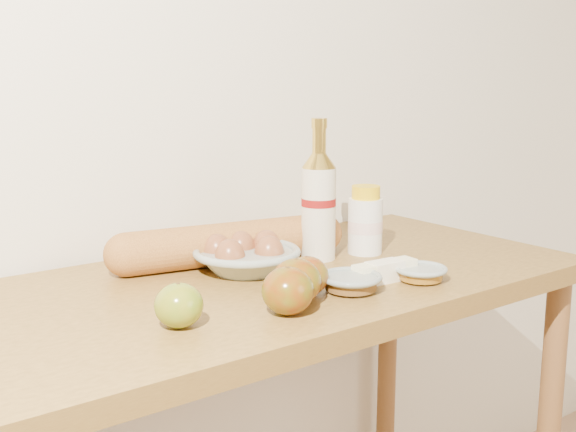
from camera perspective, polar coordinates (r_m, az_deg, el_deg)
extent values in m
cube|color=silver|center=(1.61, -7.91, 11.90)|extent=(3.50, 0.02, 2.60)
cube|color=olive|center=(1.39, -0.75, -5.49)|extent=(1.20, 0.60, 0.04)
cylinder|color=brown|center=(2.06, 7.79, -13.17)|extent=(0.05, 0.05, 0.86)
cylinder|color=beige|center=(1.48, 2.43, 0.17)|extent=(0.08, 0.08, 0.19)
cylinder|color=maroon|center=(1.47, 2.44, 1.13)|extent=(0.08, 0.08, 0.02)
cone|color=gold|center=(1.46, 2.46, 4.41)|extent=(0.08, 0.08, 0.03)
cylinder|color=gold|center=(1.46, 2.48, 5.97)|extent=(0.03, 0.03, 0.05)
cylinder|color=gold|center=(1.45, 2.49, 7.34)|extent=(0.04, 0.04, 0.02)
cylinder|color=white|center=(1.54, 6.12, -0.79)|extent=(0.08, 0.08, 0.12)
cylinder|color=beige|center=(1.54, 6.12, -0.79)|extent=(0.08, 0.08, 0.03)
cylinder|color=yellow|center=(1.53, 6.18, 1.88)|extent=(0.07, 0.07, 0.03)
torus|color=#919E98|center=(1.39, -3.29, -2.85)|extent=(0.26, 0.26, 0.02)
ellipsoid|color=brown|center=(1.36, -4.61, -3.32)|extent=(0.07, 0.07, 0.07)
ellipsoid|color=brown|center=(1.39, -1.49, -3.04)|extent=(0.07, 0.07, 0.07)
ellipsoid|color=brown|center=(1.43, -3.74, -2.62)|extent=(0.07, 0.07, 0.07)
ellipsoid|color=brown|center=(1.41, -5.62, -2.86)|extent=(0.07, 0.07, 0.07)
ellipsoid|color=brown|center=(1.44, -1.72, -2.53)|extent=(0.07, 0.07, 0.07)
cylinder|color=#BF7D3A|center=(1.46, -4.59, -2.15)|extent=(0.43, 0.16, 0.08)
sphere|color=#BF7D3A|center=(1.40, -12.69, -3.00)|extent=(0.10, 0.10, 0.08)
sphere|color=#BF7D3A|center=(1.54, 2.72, -1.35)|extent=(0.10, 0.10, 0.08)
ellipsoid|color=olive|center=(1.11, -8.62, -7.00)|extent=(0.09, 0.09, 0.07)
cylinder|color=#492E18|center=(1.10, -8.67, -5.56)|extent=(0.01, 0.01, 0.01)
ellipsoid|color=maroon|center=(1.15, -0.02, -5.93)|extent=(0.09, 0.09, 0.08)
cylinder|color=#4F381A|center=(1.14, -0.02, -4.36)|extent=(0.01, 0.01, 0.01)
ellipsoid|color=maroon|center=(1.25, 1.53, -4.75)|extent=(0.10, 0.10, 0.07)
cylinder|color=#50311A|center=(1.24, 1.54, -3.46)|extent=(0.01, 0.01, 0.01)
torus|color=gray|center=(1.28, 5.00, -4.82)|extent=(0.12, 0.12, 0.01)
cylinder|color=brown|center=(1.28, 4.99, -5.31)|extent=(0.10, 0.10, 0.02)
torus|color=#8E9B96|center=(1.36, 10.45, -4.12)|extent=(0.11, 0.11, 0.01)
cylinder|color=brown|center=(1.36, 10.44, -4.53)|extent=(0.09, 0.09, 0.02)
cube|color=#F9F4C1|center=(1.35, 7.65, -4.37)|extent=(0.13, 0.05, 0.04)
cube|color=white|center=(1.35, 7.65, -4.37)|extent=(0.07, 0.04, 0.04)
ellipsoid|color=maroon|center=(1.20, 0.65, -5.20)|extent=(0.09, 0.09, 0.08)
cylinder|color=#4F381A|center=(1.19, 0.66, -3.69)|extent=(0.01, 0.01, 0.01)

